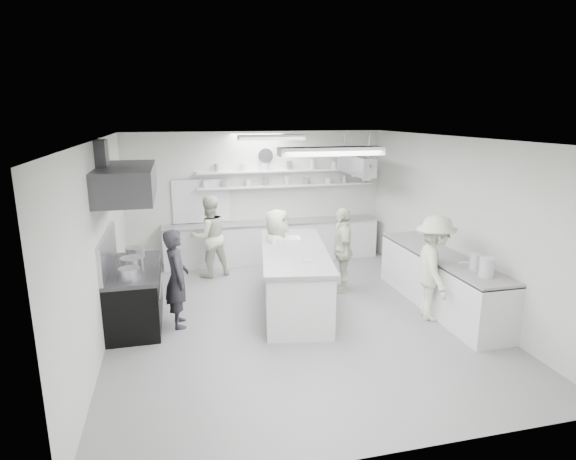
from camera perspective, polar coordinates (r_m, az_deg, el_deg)
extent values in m
cube|color=#9B9B9B|center=(8.21, 0.71, -10.46)|extent=(6.00, 7.00, 0.02)
cube|color=silver|center=(7.49, 0.78, 11.09)|extent=(6.00, 7.00, 0.02)
cube|color=beige|center=(11.07, -3.76, 4.10)|extent=(6.00, 0.04, 3.00)
cube|color=beige|center=(4.58, 11.85, -10.57)|extent=(6.00, 0.04, 3.00)
cube|color=beige|center=(7.57, -21.84, -1.47)|extent=(0.04, 7.00, 3.00)
cube|color=beige|center=(8.92, 19.76, 0.92)|extent=(0.04, 7.00, 3.00)
cube|color=black|center=(8.22, -18.02, -7.68)|extent=(0.80, 1.80, 0.90)
cube|color=#3B3B3F|center=(7.75, -19.07, 5.53)|extent=(0.85, 2.00, 0.50)
cube|color=silver|center=(11.06, -1.87, -1.41)|extent=(5.00, 0.60, 0.92)
cube|color=silver|center=(11.04, -0.07, 5.42)|extent=(4.20, 0.26, 0.04)
cube|color=silver|center=(10.99, -0.07, 7.22)|extent=(4.20, 0.26, 0.04)
cube|color=black|center=(10.91, -10.49, 3.49)|extent=(1.30, 0.04, 1.00)
cylinder|color=white|center=(10.94, -2.76, 9.02)|extent=(0.32, 0.05, 0.32)
cube|color=silver|center=(8.86, 18.01, -5.98)|extent=(0.74, 3.30, 0.94)
cube|color=#ADAFB3|center=(10.45, 8.22, 7.83)|extent=(0.30, 1.60, 0.40)
cube|color=silver|center=(5.77, 5.29, 9.51)|extent=(1.30, 0.25, 0.10)
cube|color=silver|center=(9.25, -2.04, 11.18)|extent=(1.30, 0.25, 0.10)
cube|color=silver|center=(8.40, 0.76, -6.01)|extent=(1.50, 2.93, 1.03)
cylinder|color=#ADAFB3|center=(7.88, -18.42, -4.10)|extent=(0.36, 0.36, 0.26)
imported|color=#29292E|center=(7.79, -13.35, -5.74)|extent=(0.43, 0.62, 1.62)
imported|color=beige|center=(10.03, -9.53, -0.79)|extent=(1.00, 0.88, 1.73)
imported|color=beige|center=(8.85, -1.31, -2.80)|extent=(0.86, 0.97, 1.67)
imported|color=beige|center=(9.13, 6.62, -2.41)|extent=(0.59, 1.03, 1.66)
imported|color=beige|center=(8.19, 17.32, -4.41)|extent=(0.97, 1.30, 1.79)
imported|color=#ADAFB3|center=(8.97, -1.45, -1.07)|extent=(0.32, 0.32, 0.06)
imported|color=silver|center=(7.58, 2.44, -3.90)|extent=(0.22, 0.22, 0.07)
imported|color=silver|center=(8.22, 20.91, -4.07)|extent=(0.33, 0.33, 0.06)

